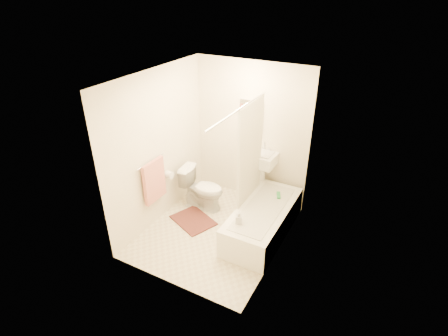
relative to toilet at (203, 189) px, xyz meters
The scene contains 17 objects.
floor 0.80m from the toilet, 41.84° to the right, with size 2.40×2.40×0.00m, color beige.
ceiling 2.16m from the toilet, 41.84° to the right, with size 2.40×2.40×0.00m, color white.
wall_back 1.23m from the toilet, 53.92° to the left, with size 2.00×0.02×2.40m, color beige.
wall_left 1.07m from the toilet, 134.83° to the right, with size 0.02×2.40×2.40m, color beige.
wall_right 1.81m from the toilet, 17.21° to the right, with size 0.02×2.40×2.40m, color beige.
mirror 1.44m from the toilet, 53.16° to the left, with size 0.40×0.03×0.55m, color white.
curtain_rod 1.88m from the toilet, 24.26° to the right, with size 0.03×0.03×1.70m, color silver.
shower_curtain 1.20m from the toilet, ahead, with size 0.04×0.80×1.55m, color silver.
towel_bar 1.12m from the toilet, 120.77° to the right, with size 0.02×0.02×0.60m, color silver.
towel 0.93m from the toilet, 118.98° to the right, with size 0.06×0.45×0.66m, color #CC7266.
toilet_paper 0.63m from the toilet, 138.57° to the right, with size 0.12×0.12×0.11m, color white.
toilet is the anchor object (origin of this frame).
sink 0.99m from the toilet, 36.96° to the left, with size 0.54×0.43×1.05m, color white, non-canonical shape.
bathtub 1.19m from the toilet, ahead, with size 0.71×1.63×0.46m, color white, non-canonical shape.
bath_mat 0.56m from the toilet, 80.54° to the right, with size 0.67×0.50×0.02m, color #553324.
soap_bottle 1.23m from the toilet, 33.96° to the right, with size 0.09×0.09×0.20m, color white.
scrub_brush 1.28m from the toilet, 10.50° to the left, with size 0.05×0.18×0.04m, color green.
Camera 1 is at (2.14, -3.75, 3.47)m, focal length 28.00 mm.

